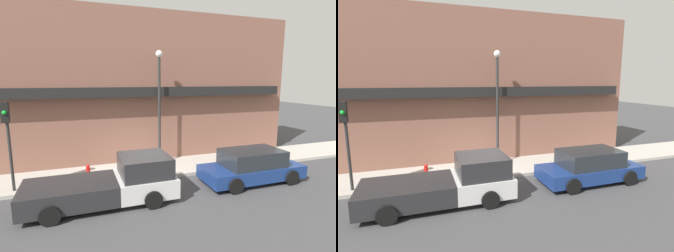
{
  "view_description": "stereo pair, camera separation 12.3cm",
  "coord_description": "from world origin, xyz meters",
  "views": [
    {
      "loc": [
        -2.84,
        -11.22,
        4.64
      ],
      "look_at": [
        1.46,
        1.1,
        2.35
      ],
      "focal_mm": 28.0,
      "sensor_mm": 36.0,
      "label": 1
    },
    {
      "loc": [
        -2.72,
        -11.26,
        4.64
      ],
      "look_at": [
        1.46,
        1.1,
        2.35
      ],
      "focal_mm": 28.0,
      "sensor_mm": 36.0,
      "label": 2
    }
  ],
  "objects": [
    {
      "name": "ground_plane",
      "position": [
        0.0,
        0.0,
        0.0
      ],
      "size": [
        80.0,
        80.0,
        0.0
      ],
      "primitive_type": "plane",
      "color": "#424244"
    },
    {
      "name": "sidewalk",
      "position": [
        0.0,
        1.38,
        0.08
      ],
      "size": [
        36.0,
        2.75,
        0.15
      ],
      "color": "#B7B2A8",
      "rests_on": "ground"
    },
    {
      "name": "building",
      "position": [
        -0.02,
        4.23,
        4.19
      ],
      "size": [
        19.8,
        3.8,
        10.35
      ],
      "color": "brown",
      "rests_on": "ground"
    },
    {
      "name": "pickup_truck",
      "position": [
        -1.72,
        -1.56,
        0.76
      ],
      "size": [
        5.59,
        2.31,
        1.73
      ],
      "rotation": [
        0.0,
        0.0,
        -0.03
      ],
      "color": "silver",
      "rests_on": "ground"
    },
    {
      "name": "parked_car",
      "position": [
        4.61,
        -1.56,
        0.73
      ],
      "size": [
        4.7,
        2.12,
        1.5
      ],
      "rotation": [
        0.0,
        0.0,
        -0.03
      ],
      "color": "navy",
      "rests_on": "ground"
    },
    {
      "name": "fire_hydrant",
      "position": [
        -2.52,
        0.94,
        0.48
      ],
      "size": [
        0.19,
        0.19,
        0.65
      ],
      "color": "red",
      "rests_on": "sidewalk"
    },
    {
      "name": "street_lamp",
      "position": [
        1.24,
        1.85,
        3.86
      ],
      "size": [
        0.36,
        0.36,
        5.98
      ],
      "color": "#2D2D2D",
      "rests_on": "sidewalk"
    },
    {
      "name": "traffic_light",
      "position": [
        -5.48,
        0.4,
        2.68
      ],
      "size": [
        0.28,
        0.42,
        3.67
      ],
      "color": "#2D2D2D",
      "rests_on": "sidewalk"
    }
  ]
}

